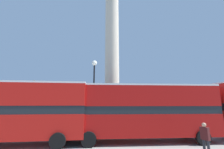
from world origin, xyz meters
name	(u,v)px	position (x,y,z in m)	size (l,w,h in m)	color
ground_plane	(112,128)	(0.00, 0.00, 0.00)	(200.00, 200.00, 0.00)	gray
monument_column	(112,83)	(0.00, 0.00, 5.25)	(6.35, 6.35, 20.04)	#BCB29E
bus_a	(141,110)	(1.79, -6.28, 2.33)	(11.12, 2.95, 4.20)	#A80F0C
bus_c	(10,110)	(-7.76, -6.60, 2.37)	(10.67, 3.18, 4.28)	#B7140F
equestrian_statue	(31,110)	(-11.45, 5.42, 1.78)	(4.37, 3.63, 6.26)	#BCB29E
street_lamp	(94,88)	(-2.00, -4.16, 4.14)	(0.48, 0.48, 6.79)	black
pedestrian_near_lamp	(205,137)	(4.34, -9.73, 0.99)	(0.32, 0.49, 1.75)	#28282D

